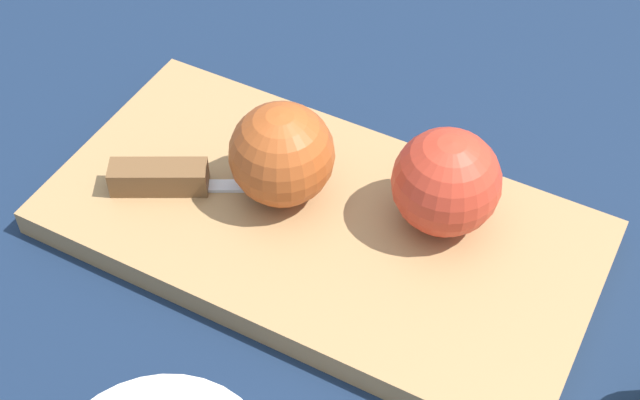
# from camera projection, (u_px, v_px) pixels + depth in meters

# --- Properties ---
(ground_plane) EXTENTS (4.00, 4.00, 0.00)m
(ground_plane) POSITION_uv_depth(u_px,v_px,m) (320.00, 237.00, 0.70)
(ground_plane) COLOR #14233D
(cutting_board) EXTENTS (0.45, 0.28, 0.02)m
(cutting_board) POSITION_uv_depth(u_px,v_px,m) (320.00, 227.00, 0.70)
(cutting_board) COLOR #A37A4C
(cutting_board) RESTS_ON ground_plane
(apple_half_left) EXTENTS (0.08, 0.08, 0.08)m
(apple_half_left) POSITION_uv_depth(u_px,v_px,m) (446.00, 182.00, 0.66)
(apple_half_left) COLOR red
(apple_half_left) RESTS_ON cutting_board
(apple_half_right) EXTENTS (0.08, 0.08, 0.08)m
(apple_half_right) POSITION_uv_depth(u_px,v_px,m) (282.00, 154.00, 0.68)
(apple_half_right) COLOR #AD4C1E
(apple_half_right) RESTS_ON cutting_board
(knife) EXTENTS (0.16, 0.07, 0.02)m
(knife) POSITION_uv_depth(u_px,v_px,m) (166.00, 178.00, 0.70)
(knife) COLOR silver
(knife) RESTS_ON cutting_board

